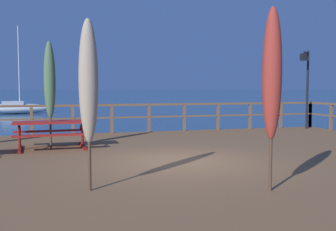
% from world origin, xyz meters
% --- Properties ---
extents(ground_plane, '(600.00, 600.00, 0.00)m').
position_xyz_m(ground_plane, '(0.00, 0.00, 0.00)').
color(ground_plane, navy).
extents(wooden_deck, '(15.98, 12.69, 0.65)m').
position_xyz_m(wooden_deck, '(0.00, 0.00, 0.32)').
color(wooden_deck, brown).
rests_on(wooden_deck, ground).
extents(railing_waterside_far, '(15.78, 0.10, 1.09)m').
position_xyz_m(railing_waterside_far, '(-0.00, 6.20, 1.38)').
color(railing_waterside_far, brown).
rests_on(railing_waterside_far, wooden_deck).
extents(picnic_table_mid_centre, '(2.12, 1.49, 0.78)m').
position_xyz_m(picnic_table_mid_centre, '(-2.86, 2.81, 1.21)').
color(picnic_table_mid_centre, maroon).
rests_on(picnic_table_mid_centre, wooden_deck).
extents(patio_umbrella_short_front, '(0.32, 0.32, 2.99)m').
position_xyz_m(patio_umbrella_short_front, '(-2.89, 2.79, 2.55)').
color(patio_umbrella_short_front, '#4C3828').
rests_on(patio_umbrella_short_front, wooden_deck).
extents(patio_umbrella_short_mid, '(0.32, 0.32, 3.03)m').
position_xyz_m(patio_umbrella_short_mid, '(0.66, -2.98, 2.57)').
color(patio_umbrella_short_mid, '#4C3828').
rests_on(patio_umbrella_short_mid, wooden_deck).
extents(patio_umbrella_tall_front, '(0.32, 0.32, 2.84)m').
position_xyz_m(patio_umbrella_tall_front, '(-2.22, -2.16, 2.45)').
color(patio_umbrella_tall_front, '#4C3828').
rests_on(patio_umbrella_tall_front, wooden_deck).
extents(lamp_post_hooked, '(0.59, 0.47, 3.20)m').
position_xyz_m(lamp_post_hooked, '(7.13, 5.53, 2.76)').
color(lamp_post_hooked, black).
rests_on(lamp_post_hooked, wooden_deck).
extents(sailboat_distant, '(6.14, 2.28, 7.72)m').
position_xyz_m(sailboat_distant, '(-6.06, 29.23, 0.51)').
color(sailboat_distant, silver).
rests_on(sailboat_distant, ground).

